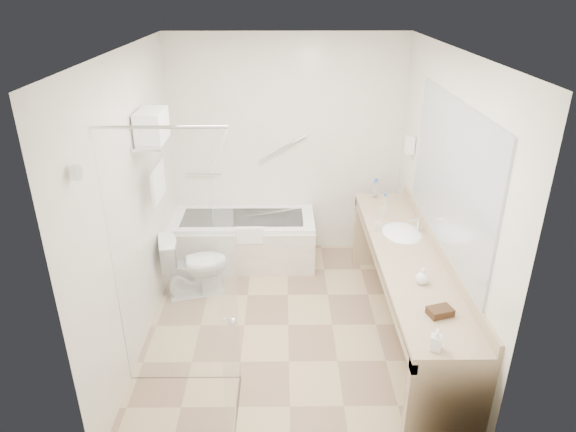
{
  "coord_description": "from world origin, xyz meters",
  "views": [
    {
      "loc": [
        -0.04,
        -3.98,
        2.97
      ],
      "look_at": [
        0.0,
        0.3,
        1.0
      ],
      "focal_mm": 32.0,
      "sensor_mm": 36.0,
      "label": 1
    }
  ],
  "objects_px": {
    "vanity_counter": "(406,275)",
    "amenity_basket": "(440,312)",
    "water_bottle_left": "(384,203)",
    "toilet": "(195,265)",
    "bathtub": "(244,239)"
  },
  "relations": [
    {
      "from": "vanity_counter",
      "to": "amenity_basket",
      "type": "relative_size",
      "value": 16.05
    },
    {
      "from": "water_bottle_left",
      "to": "amenity_basket",
      "type": "bearing_deg",
      "value": -88.0
    },
    {
      "from": "water_bottle_left",
      "to": "toilet",
      "type": "bearing_deg",
      "value": -173.97
    },
    {
      "from": "vanity_counter",
      "to": "water_bottle_left",
      "type": "distance_m",
      "value": 0.96
    },
    {
      "from": "vanity_counter",
      "to": "water_bottle_left",
      "type": "bearing_deg",
      "value": 92.76
    },
    {
      "from": "toilet",
      "to": "water_bottle_left",
      "type": "bearing_deg",
      "value": -98.4
    },
    {
      "from": "toilet",
      "to": "bathtub",
      "type": "bearing_deg",
      "value": -48.16
    },
    {
      "from": "vanity_counter",
      "to": "amenity_basket",
      "type": "height_order",
      "value": "vanity_counter"
    },
    {
      "from": "vanity_counter",
      "to": "water_bottle_left",
      "type": "xyz_separation_m",
      "value": [
        -0.04,
        0.92,
        0.29
      ]
    },
    {
      "from": "vanity_counter",
      "to": "toilet",
      "type": "bearing_deg",
      "value": 160.1
    },
    {
      "from": "amenity_basket",
      "to": "water_bottle_left",
      "type": "height_order",
      "value": "water_bottle_left"
    },
    {
      "from": "bathtub",
      "to": "amenity_basket",
      "type": "bearing_deg",
      "value": -55.87
    },
    {
      "from": "bathtub",
      "to": "vanity_counter",
      "type": "distance_m",
      "value": 2.09
    },
    {
      "from": "bathtub",
      "to": "vanity_counter",
      "type": "relative_size",
      "value": 0.59
    },
    {
      "from": "vanity_counter",
      "to": "amenity_basket",
      "type": "distance_m",
      "value": 0.92
    }
  ]
}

